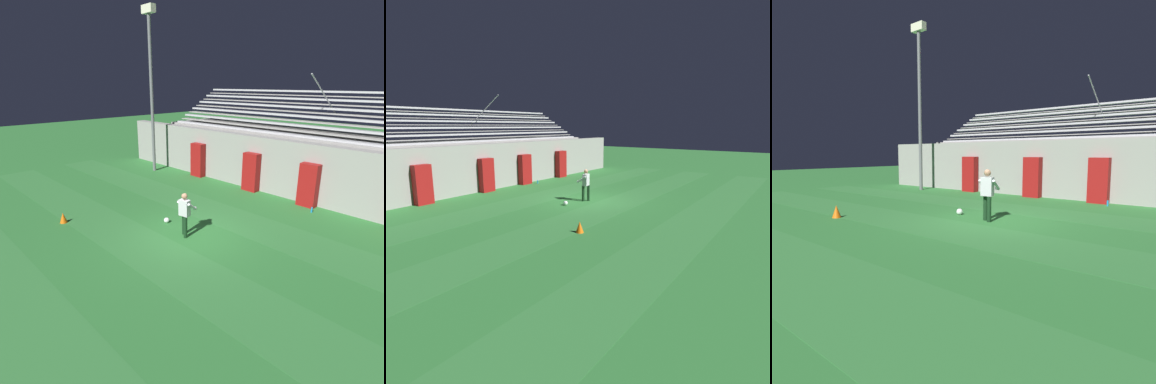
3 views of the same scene
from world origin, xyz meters
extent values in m
plane|color=#2D7533|center=(0.00, 0.00, 0.00)|extent=(80.00, 80.00, 0.00)
cube|color=#337A38|center=(0.00, -6.00, 0.00)|extent=(28.00, 2.09, 0.01)
cube|color=#337A38|center=(0.00, -1.82, 0.00)|extent=(28.00, 2.09, 0.01)
cube|color=#337A38|center=(0.00, 2.36, 0.00)|extent=(28.00, 2.09, 0.01)
cube|color=#999691|center=(0.00, 6.50, 1.40)|extent=(24.00, 0.60, 2.80)
cube|color=maroon|center=(-1.59, 5.95, 1.00)|extent=(0.85, 0.44, 2.00)
cube|color=maroon|center=(1.59, 5.95, 1.00)|extent=(0.85, 0.44, 2.00)
cube|color=maroon|center=(-5.48, 5.95, 1.00)|extent=(0.85, 0.44, 2.00)
cube|color=#999691|center=(0.00, 9.20, 1.45)|extent=(18.00, 4.60, 2.90)
cube|color=#B7B7BC|center=(0.00, 7.25, 2.95)|extent=(17.10, 0.36, 0.10)
cube|color=#999691|center=(0.00, 7.05, 2.72)|extent=(17.10, 0.60, 0.04)
cube|color=#B7B7BC|center=(0.00, 7.95, 3.35)|extent=(17.10, 0.36, 0.10)
cube|color=#999691|center=(0.00, 7.75, 3.12)|extent=(17.10, 0.60, 0.04)
cube|color=#B7B7BC|center=(0.00, 8.65, 3.75)|extent=(17.10, 0.36, 0.10)
cube|color=#999691|center=(0.00, 8.45, 3.52)|extent=(17.10, 0.60, 0.04)
cube|color=#B7B7BC|center=(0.00, 9.35, 4.15)|extent=(17.10, 0.36, 0.10)
cube|color=#999691|center=(0.00, 9.15, 3.92)|extent=(17.10, 0.60, 0.04)
cube|color=#B7B7BC|center=(0.00, 10.05, 4.55)|extent=(17.10, 0.36, 0.10)
cube|color=#999691|center=(0.00, 9.85, 4.32)|extent=(17.10, 0.60, 0.04)
cube|color=#B7B7BC|center=(0.00, 10.75, 4.95)|extent=(17.10, 0.36, 0.10)
cube|color=#999691|center=(0.00, 10.55, 4.72)|extent=(17.10, 0.60, 0.04)
cylinder|color=#B7B7BC|center=(0.58, 8.75, 4.80)|extent=(0.06, 3.33, 2.05)
cylinder|color=slate|center=(-8.37, 4.85, 4.56)|extent=(0.20, 0.20, 9.11)
cube|color=#F2EDCC|center=(-8.37, 4.85, 9.33)|extent=(0.90, 0.36, 0.44)
cylinder|color=#143319|center=(-0.22, -0.11, 0.41)|extent=(0.16, 0.16, 0.82)
cylinder|color=#143319|center=(0.04, -0.27, 0.41)|extent=(0.16, 0.16, 0.82)
cube|color=silver|center=(-0.09, -0.19, 1.12)|extent=(0.42, 0.30, 0.60)
sphere|color=#A37556|center=(-0.09, -0.19, 1.56)|extent=(0.22, 0.22, 0.22)
cylinder|color=silver|center=(-0.35, -0.09, 1.17)|extent=(0.17, 0.49, 0.37)
cylinder|color=silver|center=(0.12, -0.01, 1.17)|extent=(0.17, 0.49, 0.37)
cube|color=silver|center=(-0.35, 0.11, 1.04)|extent=(0.13, 0.13, 0.08)
cube|color=silver|center=(0.05, 0.18, 1.04)|extent=(0.13, 0.13, 0.08)
sphere|color=white|center=(-1.46, 0.08, 0.11)|extent=(0.22, 0.22, 0.22)
cone|color=orange|center=(-4.41, -2.91, 0.21)|extent=(0.30, 0.30, 0.42)
cylinder|color=#1E8CD8|center=(2.15, 5.36, 0.12)|extent=(0.07, 0.07, 0.24)
camera|label=1|loc=(7.83, -7.53, 5.40)|focal=30.00mm
camera|label=2|loc=(-13.58, -9.52, 3.87)|focal=30.00mm
camera|label=3|loc=(5.65, -8.61, 2.16)|focal=30.00mm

